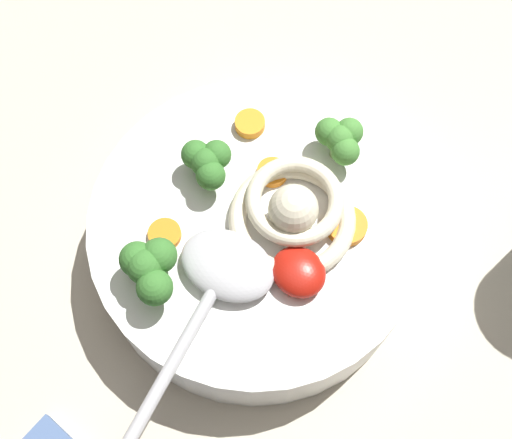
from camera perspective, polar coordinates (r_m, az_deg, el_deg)
table_slab at (r=50.82cm, az=-0.02°, el=-0.94°), size 90.33×90.33×3.19cm
soup_bowl at (r=45.87cm, az=0.00°, el=-1.34°), size 21.74×21.74×5.49cm
noodle_pile at (r=42.58cm, az=3.37°, el=0.86°), size 8.88×8.70×3.57cm
soup_spoon at (r=41.09cm, az=-3.31°, el=-5.46°), size 8.86×17.36×1.60cm
chili_sauce_dollop at (r=41.38cm, az=3.60°, el=-4.40°), size 3.49×3.14×1.57cm
broccoli_floret_right at (r=40.41cm, az=-8.80°, el=-4.17°), size 4.26×3.66×3.37cm
broccoli_floret_rear at (r=43.29cm, az=-4.12°, el=4.82°), size 3.71×3.19×2.93cm
broccoli_floret_left at (r=44.41cm, az=7.11°, el=6.72°), size 3.61×3.11×2.86cm
carrot_slice_extra_b at (r=46.36cm, az=-0.52°, el=8.03°), size 2.05×2.05×0.69cm
carrot_slice_beside_chili at (r=44.46cm, az=1.80°, el=3.60°), size 2.03×2.03×0.57cm
carrot_slice_beside_noodles at (r=43.14cm, az=-7.66°, el=-1.24°), size 2.10×2.10×0.49cm
carrot_slice_far at (r=43.24cm, az=7.61°, el=-0.55°), size 2.60×2.60×0.71cm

